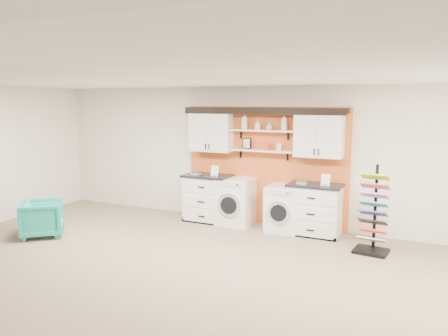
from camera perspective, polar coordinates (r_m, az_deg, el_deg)
The scene contains 22 objects.
floor at distance 5.83m, azimuth -8.96°, elevation -16.84°, with size 10.00×10.00×0.00m, color #8B725E.
ceiling at distance 5.27m, azimuth -9.70°, elevation 11.80°, with size 10.00×10.00×0.00m, color white.
wall_back at distance 8.92m, azimuth 5.43°, elevation 1.58°, with size 10.00×10.00×0.00m, color beige.
accent_panel at distance 8.91m, azimuth 5.33°, elevation 0.27°, with size 3.40×0.07×2.40m, color #CF5923.
upper_cabinet_left at distance 9.13m, azimuth -1.68°, elevation 4.81°, with size 0.90×0.35×0.84m.
upper_cabinet_right at distance 8.35m, azimuth 12.31°, elevation 4.24°, with size 0.90×0.35×0.84m.
shelf_lower at distance 8.71m, azimuth 4.99°, elevation 2.28°, with size 1.32×0.28×0.03m, color white.
shelf_upper at distance 8.68m, azimuth 5.03°, elevation 4.90°, with size 1.32×0.28×0.03m, color white.
crown_molding at distance 8.67m, azimuth 5.09°, elevation 7.53°, with size 3.30×0.41×0.13m.
picture_frame at distance 8.87m, azimuth 2.99°, elevation 3.23°, with size 0.18×0.02×0.22m.
canister_red at distance 8.67m, azimuth 5.62°, elevation 2.87°, with size 0.11×0.11×0.16m, color red.
canister_cream at distance 8.59m, azimuth 7.19°, elevation 2.72°, with size 0.10×0.10×0.14m, color silver.
base_cabinet_left at distance 9.20m, azimuth -2.07°, elevation -3.92°, with size 1.01×0.66×0.98m.
base_cabinet_right at distance 8.42m, azimuth 11.77°, elevation -5.31°, with size 1.00×0.66×0.98m.
washer at distance 8.93m, azimuth 1.54°, elevation -4.36°, with size 0.69×0.71×0.96m.
dryer at distance 8.59m, azimuth 7.85°, elevation -5.23°, with size 0.64×0.71×0.89m.
sample_rack at distance 7.70m, azimuth 18.84°, elevation -6.95°, with size 0.58×0.50×1.47m.
armchair at distance 8.89m, azimuth -22.66°, elevation -6.09°, with size 0.71×0.73×0.67m, color teal.
soap_bottle_a at distance 8.81m, azimuth 2.70°, elevation 6.14°, with size 0.13×0.13×0.33m, color silver.
soap_bottle_b at distance 8.70m, azimuth 4.43°, elevation 5.66°, with size 0.09×0.09×0.19m, color silver.
soap_bottle_c at distance 8.62m, azimuth 5.94°, elevation 5.47°, with size 0.12×0.12×0.15m, color silver.
soap_bottle_d at distance 8.52m, azimuth 7.87°, elevation 5.97°, with size 0.12×0.13×0.32m, color silver.
Camera 1 is at (3.01, -4.32, 2.51)m, focal length 35.00 mm.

